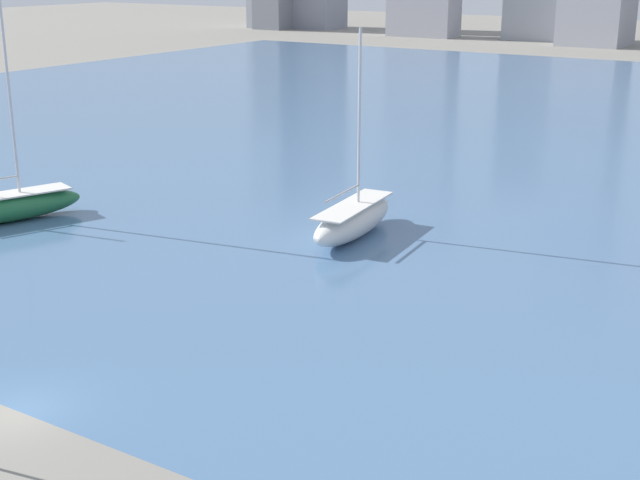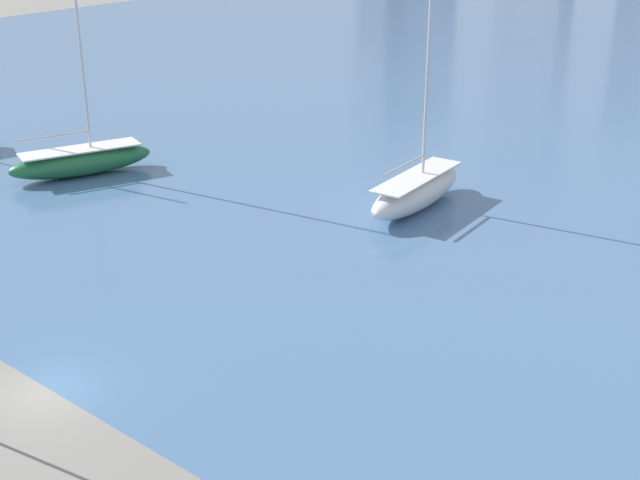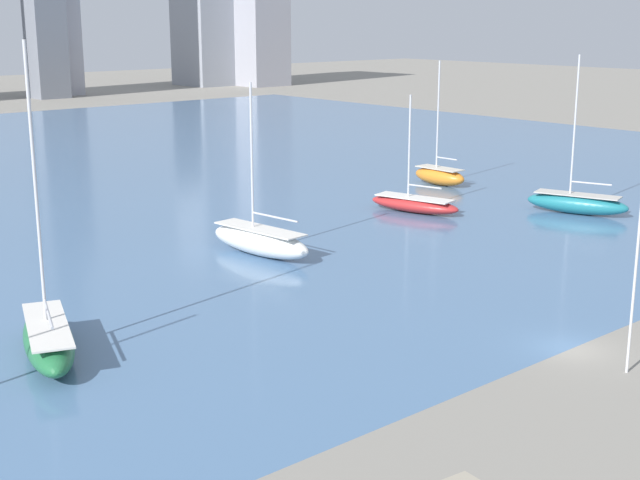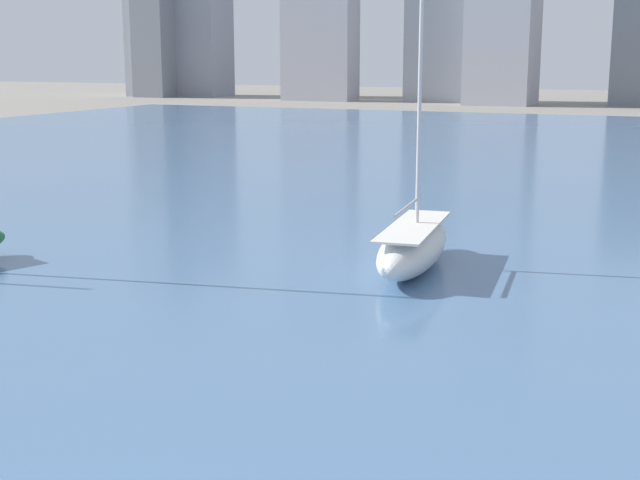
# 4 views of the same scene
# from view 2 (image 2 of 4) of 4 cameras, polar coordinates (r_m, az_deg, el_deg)

# --- Properties ---
(ground_plane) EXTENTS (500.00, 500.00, 0.00)m
(ground_plane) POSITION_cam_2_polar(r_m,az_deg,el_deg) (37.79, -16.84, -9.19)
(ground_plane) COLOR gray
(sailboat_green) EXTENTS (5.70, 10.06, 16.43)m
(sailboat_green) POSITION_cam_2_polar(r_m,az_deg,el_deg) (63.03, -15.04, 4.96)
(sailboat_green) COLOR #236B3D
(sailboat_green) RESTS_ON harbor_water
(sailboat_white) EXTENTS (3.52, 10.11, 12.90)m
(sailboat_white) POSITION_cam_2_polar(r_m,az_deg,el_deg) (55.04, 6.19, 3.16)
(sailboat_white) COLOR white
(sailboat_white) RESTS_ON harbor_water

